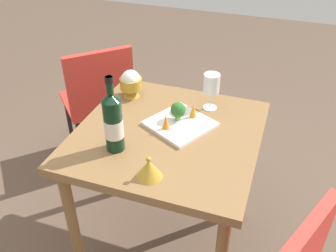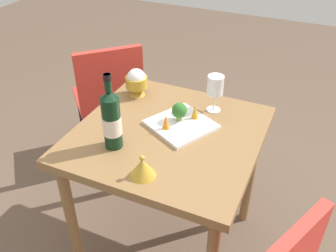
{
  "view_description": "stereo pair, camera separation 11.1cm",
  "coord_description": "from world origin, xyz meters",
  "px_view_note": "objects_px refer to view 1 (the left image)",
  "views": [
    {
      "loc": [
        1.24,
        0.43,
        1.68
      ],
      "look_at": [
        0.0,
        0.0,
        0.77
      ],
      "focal_mm": 39.47,
      "sensor_mm": 36.0,
      "label": 1
    },
    {
      "loc": [
        1.19,
        0.54,
        1.68
      ],
      "look_at": [
        0.0,
        0.0,
        0.77
      ],
      "focal_mm": 39.47,
      "sensor_mm": 36.0,
      "label": 2
    }
  ],
  "objects_px": {
    "rice_bowl_lid": "(149,169)",
    "carrot_garnish_left": "(193,110)",
    "wine_bottle": "(113,122)",
    "serving_plate": "(180,124)",
    "chair_by_wall": "(99,96)",
    "broccoli_floret": "(178,110)",
    "wine_glass": "(212,84)",
    "rice_bowl": "(131,83)",
    "carrot_garnish_right": "(166,122)"
  },
  "relations": [
    {
      "from": "chair_by_wall",
      "to": "serving_plate",
      "type": "distance_m",
      "value": 0.83
    },
    {
      "from": "chair_by_wall",
      "to": "broccoli_floret",
      "type": "height_order",
      "value": "chair_by_wall"
    },
    {
      "from": "serving_plate",
      "to": "carrot_garnish_right",
      "type": "height_order",
      "value": "carrot_garnish_right"
    },
    {
      "from": "wine_bottle",
      "to": "rice_bowl_lid",
      "type": "height_order",
      "value": "wine_bottle"
    },
    {
      "from": "carrot_garnish_right",
      "to": "rice_bowl_lid",
      "type": "bearing_deg",
      "value": 7.45
    },
    {
      "from": "wine_glass",
      "to": "broccoli_floret",
      "type": "xyz_separation_m",
      "value": [
        0.17,
        -0.11,
        -0.06
      ]
    },
    {
      "from": "serving_plate",
      "to": "chair_by_wall",
      "type": "bearing_deg",
      "value": -123.48
    },
    {
      "from": "wine_glass",
      "to": "rice_bowl_lid",
      "type": "xyz_separation_m",
      "value": [
        0.54,
        -0.1,
        -0.09
      ]
    },
    {
      "from": "wine_bottle",
      "to": "chair_by_wall",
      "type": "bearing_deg",
      "value": -145.71
    },
    {
      "from": "rice_bowl_lid",
      "to": "carrot_garnish_left",
      "type": "xyz_separation_m",
      "value": [
        -0.42,
        0.05,
        0.01
      ]
    },
    {
      "from": "wine_glass",
      "to": "carrot_garnish_right",
      "type": "height_order",
      "value": "wine_glass"
    },
    {
      "from": "wine_bottle",
      "to": "rice_bowl",
      "type": "xyz_separation_m",
      "value": [
        -0.41,
        -0.11,
        -0.06
      ]
    },
    {
      "from": "chair_by_wall",
      "to": "serving_plate",
      "type": "bearing_deg",
      "value": -78.18
    },
    {
      "from": "serving_plate",
      "to": "rice_bowl",
      "type": "bearing_deg",
      "value": -118.45
    },
    {
      "from": "rice_bowl_lid",
      "to": "carrot_garnish_right",
      "type": "relative_size",
      "value": 1.45
    },
    {
      "from": "chair_by_wall",
      "to": "broccoli_floret",
      "type": "relative_size",
      "value": 9.91
    },
    {
      "from": "wine_bottle",
      "to": "carrot_garnish_left",
      "type": "distance_m",
      "value": 0.4
    },
    {
      "from": "rice_bowl",
      "to": "carrot_garnish_left",
      "type": "height_order",
      "value": "rice_bowl"
    },
    {
      "from": "wine_bottle",
      "to": "carrot_garnish_left",
      "type": "xyz_separation_m",
      "value": [
        -0.31,
        0.24,
        -0.08
      ]
    },
    {
      "from": "wine_glass",
      "to": "carrot_garnish_left",
      "type": "bearing_deg",
      "value": -21.8
    },
    {
      "from": "wine_bottle",
      "to": "rice_bowl",
      "type": "relative_size",
      "value": 2.31
    },
    {
      "from": "rice_bowl_lid",
      "to": "serving_plate",
      "type": "xyz_separation_m",
      "value": [
        -0.36,
        0.01,
        -0.03
      ]
    },
    {
      "from": "rice_bowl",
      "to": "serving_plate",
      "type": "xyz_separation_m",
      "value": [
        0.17,
        0.31,
        -0.07
      ]
    },
    {
      "from": "wine_glass",
      "to": "rice_bowl",
      "type": "relative_size",
      "value": 1.26
    },
    {
      "from": "broccoli_floret",
      "to": "carrot_garnish_right",
      "type": "bearing_deg",
      "value": -18.0
    },
    {
      "from": "wine_bottle",
      "to": "carrot_garnish_right",
      "type": "xyz_separation_m",
      "value": [
        -0.18,
        0.15,
        -0.08
      ]
    },
    {
      "from": "rice_bowl_lid",
      "to": "serving_plate",
      "type": "height_order",
      "value": "rice_bowl_lid"
    },
    {
      "from": "rice_bowl",
      "to": "wine_glass",
      "type": "bearing_deg",
      "value": 92.74
    },
    {
      "from": "wine_glass",
      "to": "serving_plate",
      "type": "xyz_separation_m",
      "value": [
        0.19,
        -0.09,
        -0.12
      ]
    },
    {
      "from": "rice_bowl",
      "to": "carrot_garnish_right",
      "type": "height_order",
      "value": "rice_bowl"
    },
    {
      "from": "chair_by_wall",
      "to": "rice_bowl_lid",
      "type": "distance_m",
      "value": 1.06
    },
    {
      "from": "wine_bottle",
      "to": "wine_glass",
      "type": "height_order",
      "value": "wine_bottle"
    },
    {
      "from": "wine_bottle",
      "to": "rice_bowl",
      "type": "height_order",
      "value": "wine_bottle"
    },
    {
      "from": "chair_by_wall",
      "to": "wine_bottle",
      "type": "xyz_separation_m",
      "value": [
        0.68,
        0.47,
        0.34
      ]
    },
    {
      "from": "wine_glass",
      "to": "rice_bowl_lid",
      "type": "relative_size",
      "value": 1.79
    },
    {
      "from": "rice_bowl_lid",
      "to": "broccoli_floret",
      "type": "xyz_separation_m",
      "value": [
        -0.38,
        -0.01,
        0.03
      ]
    },
    {
      "from": "chair_by_wall",
      "to": "broccoli_floret",
      "type": "bearing_deg",
      "value": -77.66
    },
    {
      "from": "rice_bowl",
      "to": "serving_plate",
      "type": "distance_m",
      "value": 0.36
    },
    {
      "from": "wine_bottle",
      "to": "rice_bowl_lid",
      "type": "relative_size",
      "value": 3.27
    },
    {
      "from": "rice_bowl",
      "to": "carrot_garnish_left",
      "type": "xyz_separation_m",
      "value": [
        0.1,
        0.35,
        -0.03
      ]
    },
    {
      "from": "serving_plate",
      "to": "carrot_garnish_right",
      "type": "distance_m",
      "value": 0.09
    },
    {
      "from": "chair_by_wall",
      "to": "wine_bottle",
      "type": "relative_size",
      "value": 2.6
    },
    {
      "from": "chair_by_wall",
      "to": "wine_glass",
      "type": "height_order",
      "value": "wine_glass"
    },
    {
      "from": "serving_plate",
      "to": "broccoli_floret",
      "type": "height_order",
      "value": "broccoli_floret"
    },
    {
      "from": "wine_glass",
      "to": "broccoli_floret",
      "type": "distance_m",
      "value": 0.21
    },
    {
      "from": "chair_by_wall",
      "to": "wine_glass",
      "type": "xyz_separation_m",
      "value": [
        0.25,
        0.75,
        0.34
      ]
    },
    {
      "from": "chair_by_wall",
      "to": "rice_bowl",
      "type": "height_order",
      "value": "rice_bowl"
    },
    {
      "from": "rice_bowl_lid",
      "to": "serving_plate",
      "type": "distance_m",
      "value": 0.36
    },
    {
      "from": "wine_bottle",
      "to": "broccoli_floret",
      "type": "relative_size",
      "value": 3.82
    },
    {
      "from": "carrot_garnish_right",
      "to": "broccoli_floret",
      "type": "bearing_deg",
      "value": 162.0
    }
  ]
}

